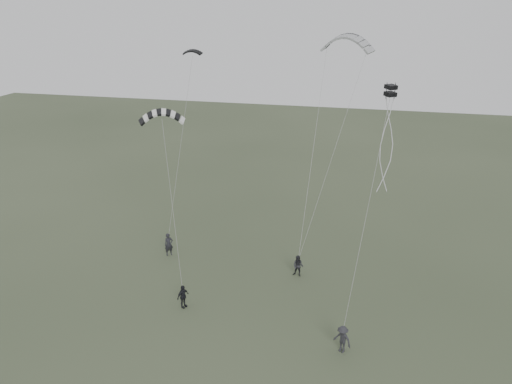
% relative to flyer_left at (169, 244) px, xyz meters
% --- Properties ---
extents(ground, '(140.00, 140.00, 0.00)m').
position_rel_flyer_left_xyz_m(ground, '(6.89, -7.02, -0.95)').
color(ground, '#37412C').
rests_on(ground, ground).
extents(flyer_left, '(0.83, 0.79, 1.91)m').
position_rel_flyer_left_xyz_m(flyer_left, '(0.00, 0.00, 0.00)').
color(flyer_left, black).
rests_on(flyer_left, ground).
extents(flyer_right, '(0.92, 0.78, 1.68)m').
position_rel_flyer_left_xyz_m(flyer_right, '(10.80, -0.88, -0.11)').
color(flyer_right, '#222226').
rests_on(flyer_right, ground).
extents(flyer_center, '(0.80, 1.06, 1.68)m').
position_rel_flyer_left_xyz_m(flyer_center, '(3.81, -6.76, -0.11)').
color(flyer_center, black).
rests_on(flyer_center, ground).
extents(flyer_far, '(1.31, 1.11, 1.76)m').
position_rel_flyer_left_xyz_m(flyer_far, '(14.68, -8.95, -0.07)').
color(flyer_far, '#252529').
rests_on(flyer_far, ground).
extents(kite_dark_small, '(1.61, 0.69, 0.62)m').
position_rel_flyer_left_xyz_m(kite_dark_small, '(0.90, 5.10, 14.86)').
color(kite_dark_small, black).
rests_on(kite_dark_small, flyer_left).
extents(kite_pale_large, '(4.35, 2.79, 1.87)m').
position_rel_flyer_left_xyz_m(kite_pale_large, '(12.99, 5.86, 16.10)').
color(kite_pale_large, '#95989A').
rests_on(kite_pale_large, flyer_right).
extents(kite_striped, '(3.13, 2.14, 1.34)m').
position_rel_flyer_left_xyz_m(kite_striped, '(1.67, -3.40, 11.73)').
color(kite_striped, black).
rests_on(kite_striped, flyer_center).
extents(kite_box, '(0.87, 0.88, 0.74)m').
position_rel_flyer_left_xyz_m(kite_box, '(16.29, -1.81, 13.46)').
color(kite_box, black).
rests_on(kite_box, flyer_far).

